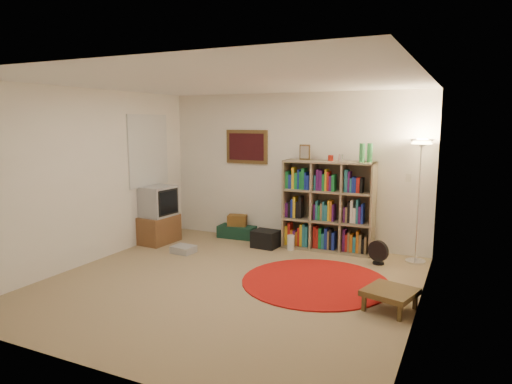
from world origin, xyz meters
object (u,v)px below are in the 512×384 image
floor_lamp (421,161)px  floor_fan (378,252)px  bookshelf (327,207)px  side_table (390,293)px  suitcase (238,231)px  tv_stand (158,216)px

floor_lamp → floor_fan: 1.44m
floor_fan → bookshelf: bearing=174.9°
floor_lamp → floor_fan: size_ratio=5.12×
floor_fan → side_table: size_ratio=0.56×
floor_fan → suitcase: (-2.54, 0.53, -0.07)m
floor_lamp → tv_stand: (-4.07, -0.71, -1.02)m
floor_lamp → floor_fan: (-0.48, -0.33, -1.31)m
bookshelf → floor_lamp: 1.59m
floor_lamp → floor_fan: bearing=-145.4°
suitcase → floor_lamp: bearing=-6.5°
bookshelf → suitcase: bookshelf is taller
floor_fan → tv_stand: bearing=-154.1°
floor_fan → side_table: 1.63m
bookshelf → floor_fan: bearing=-26.0°
floor_lamp → suitcase: 3.33m
floor_fan → suitcase: 2.60m
bookshelf → suitcase: 1.75m
bookshelf → suitcase: bearing=175.0°
floor_fan → side_table: bearing=-55.2°
bookshelf → tv_stand: (-2.69, -0.80, -0.22)m
bookshelf → floor_fan: bookshelf is taller
side_table → tv_stand: bearing=163.3°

